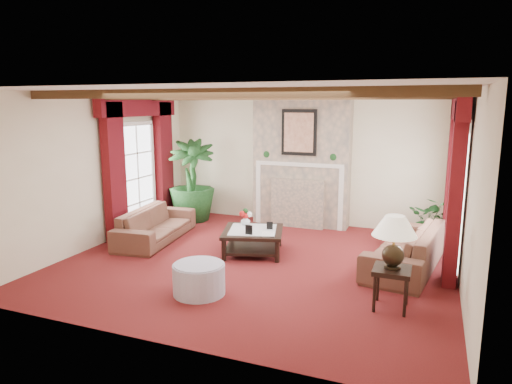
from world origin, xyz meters
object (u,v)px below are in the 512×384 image
at_px(coffee_table, 253,241).
at_px(sofa_right, 406,241).
at_px(potted_palm, 192,198).
at_px(sofa_left, 156,219).
at_px(ottoman, 199,279).
at_px(side_table, 391,288).

bearing_deg(coffee_table, sofa_right, -11.23).
bearing_deg(sofa_right, potted_palm, -98.17).
distance_m(sofa_left, coffee_table, 1.99).
bearing_deg(sofa_left, ottoman, -141.40).
bearing_deg(coffee_table, potted_palm, 125.91).
xyz_separation_m(sofa_left, ottoman, (1.93, -1.90, -0.19)).
bearing_deg(side_table, coffee_table, 150.08).
xyz_separation_m(sofa_left, potted_palm, (-0.10, 1.56, 0.10)).
bearing_deg(ottoman, coffee_table, 88.71).
height_order(sofa_right, ottoman, sofa_right).
xyz_separation_m(sofa_left, coffee_table, (1.98, -0.05, -0.19)).
height_order(sofa_left, ottoman, sofa_left).
height_order(potted_palm, side_table, potted_palm).
bearing_deg(side_table, ottoman, -169.09).
relative_size(coffee_table, ottoman, 1.42).
bearing_deg(sofa_right, coffee_table, -76.14).
bearing_deg(coffee_table, sofa_left, 162.30).
height_order(coffee_table, side_table, side_table).
distance_m(sofa_right, coffee_table, 2.49).
relative_size(sofa_right, coffee_table, 2.30).
bearing_deg(coffee_table, side_table, -46.21).
height_order(potted_palm, coffee_table, potted_palm).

